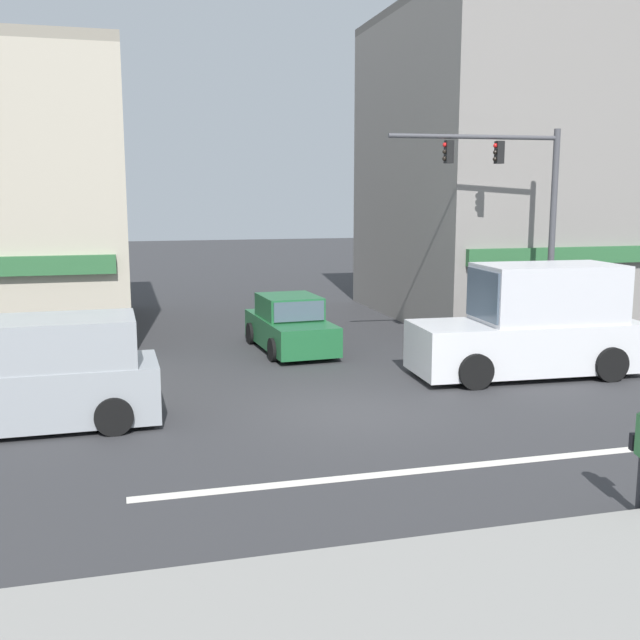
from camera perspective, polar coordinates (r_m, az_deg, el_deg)
ground_plane at (r=15.56m, az=2.24°, el=-6.99°), size 120.00×120.00×0.00m
lane_marking_stripe at (r=12.43m, az=7.11°, el=-11.37°), size 9.00×0.24×0.01m
building_right_corner at (r=29.89m, az=18.57°, el=11.03°), size 13.80×10.07×10.92m
traffic_light_mast at (r=21.55m, az=15.07°, el=8.55°), size 4.88×0.45×6.20m
sedan_approaching_near at (r=21.45m, az=-2.30°, el=-0.44°), size 2.08×4.20×1.58m
box_truck_crossing_rightbound at (r=19.11m, az=15.96°, el=-0.39°), size 5.69×2.44×2.75m
van_crossing_leftbound at (r=15.29m, az=-20.57°, el=-4.01°), size 4.63×2.09×2.11m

